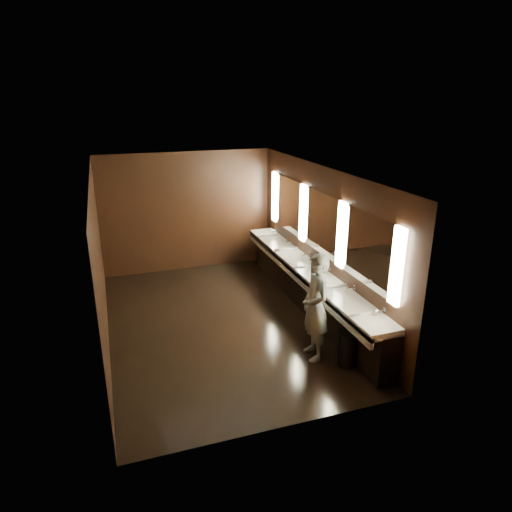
{
  "coord_description": "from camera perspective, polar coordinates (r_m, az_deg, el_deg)",
  "views": [
    {
      "loc": [
        -1.8,
        -7.4,
        4.04
      ],
      "look_at": [
        0.7,
        0.0,
        1.24
      ],
      "focal_mm": 32.0,
      "sensor_mm": 36.0,
      "label": 1
    }
  ],
  "objects": [
    {
      "name": "wall_right",
      "position": [
        8.73,
        8.14,
        1.9
      ],
      "size": [
        0.02,
        6.0,
        2.8
      ],
      "primitive_type": "cube",
      "color": "black",
      "rests_on": "floor"
    },
    {
      "name": "sink_counter",
      "position": [
        8.96,
        6.68,
        -3.73
      ],
      "size": [
        0.55,
        5.4,
        1.01
      ],
      "color": "black",
      "rests_on": "floor"
    },
    {
      "name": "wall_left",
      "position": [
        7.86,
        -18.97,
        -1.03
      ],
      "size": [
        0.02,
        6.0,
        2.8
      ],
      "primitive_type": "cube",
      "color": "black",
      "rests_on": "floor"
    },
    {
      "name": "wall_back",
      "position": [
        10.88,
        -8.59,
        5.45
      ],
      "size": [
        4.0,
        0.02,
        2.8
      ],
      "primitive_type": "cube",
      "color": "black",
      "rests_on": "floor"
    },
    {
      "name": "ceiling",
      "position": [
        7.72,
        -4.99,
        10.39
      ],
      "size": [
        4.0,
        6.0,
        0.02
      ],
      "primitive_type": "cube",
      "color": "#2D2D2B",
      "rests_on": "wall_back"
    },
    {
      "name": "floor",
      "position": [
        8.62,
        -4.44,
        -8.29
      ],
      "size": [
        6.0,
        6.0,
        0.0
      ],
      "primitive_type": "plane",
      "color": "black",
      "rests_on": "ground"
    },
    {
      "name": "trash_bin",
      "position": [
        7.44,
        11.49,
        -11.13
      ],
      "size": [
        0.44,
        0.44,
        0.55
      ],
      "primitive_type": "cylinder",
      "rotation": [
        0.0,
        0.0,
        -0.28
      ],
      "color": "black",
      "rests_on": "floor"
    },
    {
      "name": "wall_front",
      "position": [
        5.44,
        3.19,
        -9.36
      ],
      "size": [
        4.0,
        0.02,
        2.8
      ],
      "primitive_type": "cube",
      "color": "black",
      "rests_on": "floor"
    },
    {
      "name": "mirror_band",
      "position": [
        8.62,
        8.14,
        4.11
      ],
      "size": [
        0.06,
        5.03,
        1.15
      ],
      "color": "#FEF5C8",
      "rests_on": "wall_right"
    },
    {
      "name": "person",
      "position": [
        7.24,
        7.46,
        -6.35
      ],
      "size": [
        0.47,
        0.67,
        1.76
      ],
      "primitive_type": "imported",
      "rotation": [
        0.0,
        0.0,
        -1.64
      ],
      "color": "#93B4DB",
      "rests_on": "floor"
    }
  ]
}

